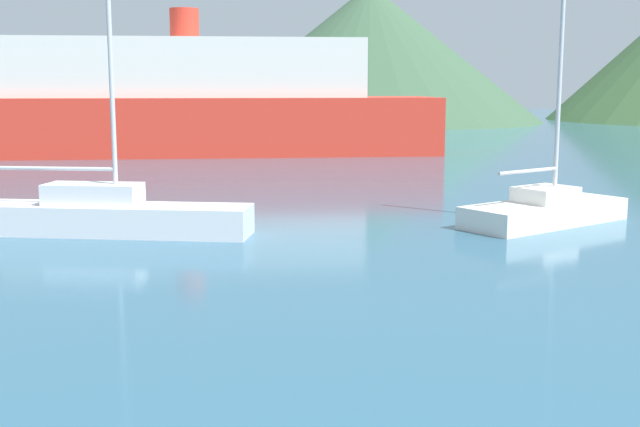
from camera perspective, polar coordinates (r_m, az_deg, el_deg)
name	(u,v)px	position (r m, az deg, el deg)	size (l,w,h in m)	color
sailboat_inner	(94,214)	(21.08, -15.76, -0.06)	(8.08, 3.39, 7.58)	silver
sailboat_middle	(545,209)	(22.59, 15.70, 0.32)	(5.31, 3.96, 6.94)	white
ferry_distant	(186,104)	(44.55, -9.48, 7.69)	(27.42, 7.14, 7.78)	red
hill_central	(19,89)	(95.10, -20.61, 8.31)	(33.74, 33.74, 6.66)	#3D6038
hill_east	(369,54)	(84.13, 3.53, 11.28)	(35.27, 35.27, 13.84)	#38563D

